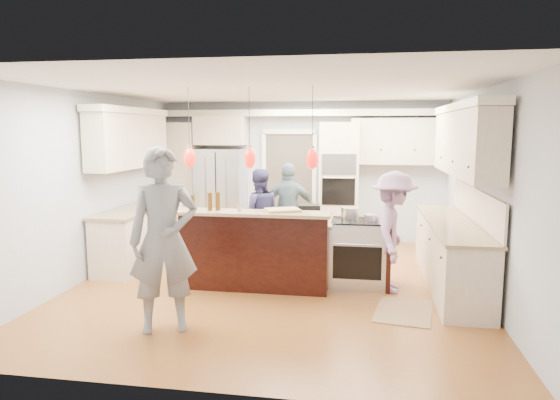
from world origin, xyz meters
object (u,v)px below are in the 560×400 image
(refrigerator, at_px, (221,195))
(person_far_left, at_px, (259,214))
(person_bar_end, at_px, (164,240))
(kitchen_island, at_px, (260,248))
(island_range, at_px, (360,253))

(refrigerator, relative_size, person_far_left, 1.19)
(person_bar_end, bearing_deg, person_far_left, 59.39)
(person_bar_end, bearing_deg, kitchen_island, 46.66)
(refrigerator, bearing_deg, person_far_left, -51.23)
(kitchen_island, distance_m, person_far_left, 1.37)
(refrigerator, bearing_deg, person_bar_end, -81.67)
(island_range, xyz_separation_m, person_far_left, (-1.70, 1.23, 0.30))
(refrigerator, distance_m, kitchen_island, 2.91)
(refrigerator, relative_size, island_range, 1.96)
(kitchen_island, bearing_deg, island_range, 3.06)
(person_bar_end, height_order, person_far_left, person_bar_end)
(island_range, bearing_deg, kitchen_island, -176.94)
(island_range, height_order, person_bar_end, person_bar_end)
(refrigerator, bearing_deg, kitchen_island, -63.08)
(refrigerator, height_order, kitchen_island, refrigerator)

